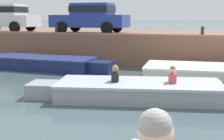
{
  "coord_description": "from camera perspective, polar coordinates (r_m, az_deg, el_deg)",
  "views": [
    {
      "loc": [
        2.03,
        -2.23,
        2.35
      ],
      "look_at": [
        0.18,
        4.18,
        1.2
      ],
      "focal_mm": 50.0,
      "sensor_mm": 36.0,
      "label": 1
    }
  ],
  "objects": [
    {
      "name": "mooring_bollard_mid",
      "position": [
        14.42,
        16.22,
        6.91
      ],
      "size": [
        0.15,
        0.15,
        0.45
      ],
      "color": "#2D2B28",
      "rests_on": "far_quay_wall"
    },
    {
      "name": "ground_plane",
      "position": [
        8.76,
        2.13,
        -5.79
      ],
      "size": [
        400.0,
        400.0,
        0.0
      ],
      "primitive_type": "plane",
      "color": "#3D5156"
    },
    {
      "name": "mooring_bollard_west",
      "position": [
        16.07,
        -10.14,
        7.4
      ],
      "size": [
        0.15,
        0.15,
        0.45
      ],
      "color": "#2D2B28",
      "rests_on": "far_quay_wall"
    },
    {
      "name": "far_quay_wall",
      "position": [
        17.35,
        9.34,
        4.33
      ],
      "size": [
        60.0,
        6.0,
        1.49
      ],
      "primitive_type": "cube",
      "color": "brown",
      "rests_on": "ground"
    },
    {
      "name": "car_left_inner_blue",
      "position": [
        16.69,
        -3.88,
        9.69
      ],
      "size": [
        4.04,
        2.0,
        1.54
      ],
      "color": "#233893",
      "rests_on": "far_quay_wall"
    },
    {
      "name": "motorboat_passing",
      "position": [
        9.01,
        3.63,
        -3.68
      ],
      "size": [
        5.76,
        2.58,
        0.99
      ],
      "color": "#93999E",
      "rests_on": "ground"
    },
    {
      "name": "car_leftmost_white",
      "position": [
        19.12,
        -18.98,
        9.2
      ],
      "size": [
        3.84,
        1.93,
        1.54
      ],
      "color": "white",
      "rests_on": "far_quay_wall"
    },
    {
      "name": "far_wall_coping",
      "position": [
        14.45,
        8.05,
        6.41
      ],
      "size": [
        60.0,
        0.24,
        0.08
      ],
      "primitive_type": "cube",
      "color": "#9F6C52",
      "rests_on": "far_quay_wall"
    },
    {
      "name": "boat_moored_west_navy",
      "position": [
        14.32,
        -11.94,
        1.25
      ],
      "size": [
        5.92,
        2.08,
        0.56
      ],
      "color": "navy",
      "rests_on": "ground"
    }
  ]
}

